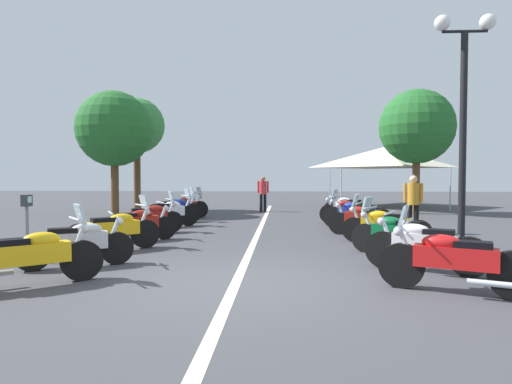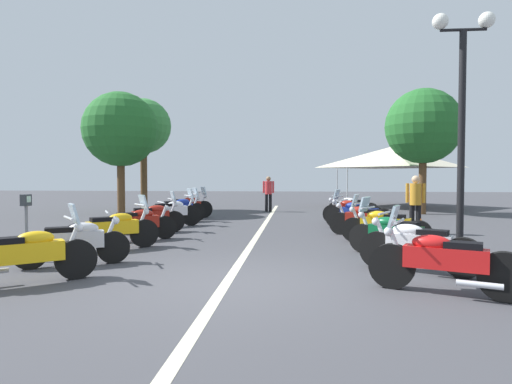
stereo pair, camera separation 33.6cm
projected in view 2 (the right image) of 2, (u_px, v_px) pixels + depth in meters
The scene contains 27 objects.
ground_plane at pixel (226, 283), 6.59m from camera, with size 80.00×80.00×0.00m, color #424247.
lane_centre_stripe at pixel (258, 234), 12.07m from camera, with size 23.64×0.16×0.01m, color beige.
motorcycle_left_row_0 at pixel (25, 254), 6.45m from camera, with size 1.46×1.74×1.21m.
motorcycle_left_row_1 at pixel (74, 242), 7.84m from camera, with size 1.11×1.82×0.98m.
motorcycle_left_row_2 at pixel (114, 229), 9.52m from camera, with size 1.45×1.70×1.21m.
motorcycle_left_row_3 at pixel (137, 223), 10.92m from camera, with size 1.27×1.83×0.98m.
motorcycle_left_row_4 at pixel (152, 217), 12.41m from camera, with size 1.10×1.80×1.20m.
motorcycle_left_row_5 at pixel (171, 212), 13.92m from camera, with size 1.33×1.80×1.23m.
motorcycle_left_row_6 at pixel (179, 209), 15.29m from camera, with size 1.17×1.82×1.23m.
motorcycle_left_row_7 at pixel (187, 206), 16.66m from camera, with size 1.33×1.88×1.22m.
motorcycle_right_row_0 at pixel (443, 261), 5.95m from camera, with size 1.01×1.97×1.22m.
motorcycle_right_row_1 at pixel (417, 246), 7.28m from camera, with size 1.10×1.86×1.01m.
motorcycle_right_row_2 at pixel (394, 234), 8.79m from camera, with size 1.26×1.76×1.20m.
motorcycle_right_row_3 at pixel (384, 225), 10.39m from camera, with size 1.03×2.03×1.20m.
motorcycle_right_row_4 at pixel (365, 220), 11.76m from camera, with size 1.01×1.91×0.99m.
motorcycle_right_row_5 at pixel (358, 214), 13.30m from camera, with size 1.12×2.02×1.23m.
motorcycle_right_row_6 at pixel (352, 211), 14.63m from camera, with size 1.00×2.00×1.00m.
motorcycle_right_row_7 at pixel (352, 207), 16.28m from camera, with size 1.17×1.81×1.01m.
street_lamp_twin_globe at pixel (462, 91), 8.71m from camera, with size 0.32×1.22×4.93m.
parking_meter at pixel (26, 215), 8.25m from camera, with size 0.19×0.15×1.29m.
traffic_cone_0 at pixel (421, 231), 10.60m from camera, with size 0.36×0.36×0.61m.
bystander_0 at pixel (415, 200), 12.22m from camera, with size 0.32×0.52×1.66m.
bystander_1 at pixel (268, 191), 19.93m from camera, with size 0.32×0.53×1.63m.
roadside_tree_0 at pixel (423, 127), 18.48m from camera, with size 3.21×3.21×5.40m.
roadside_tree_1 at pixel (120, 130), 18.17m from camera, with size 3.14×3.14×5.19m.
roadside_tree_2 at pixel (143, 127), 20.57m from camera, with size 2.62×2.62×5.35m.
event_tent at pixel (391, 157), 22.95m from camera, with size 5.72×5.72×3.20m.
Camera 2 is at (-6.46, -1.06, 1.64)m, focal length 30.22 mm.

